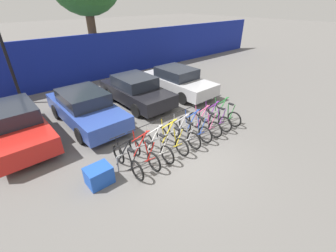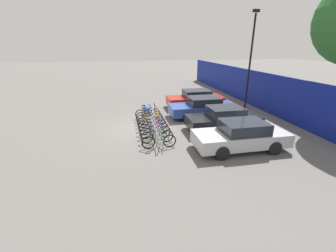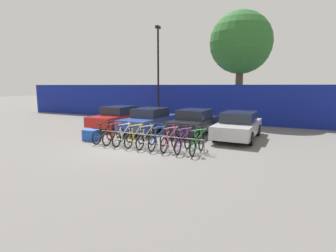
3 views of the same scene
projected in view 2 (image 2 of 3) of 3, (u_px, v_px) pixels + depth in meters
The scene contains 18 objects.
ground_plane at pixel (143, 127), 13.77m from camera, with size 120.00×120.00×0.00m, color #605E5B.
hoarding_wall at pixel (283, 98), 15.06m from camera, with size 36.00×0.16×2.81m, color navy.
bike_rack at pixel (155, 122), 13.09m from camera, with size 5.34×0.04×0.57m.
bicycle_black at pixel (148, 113), 15.32m from camera, with size 0.68×1.71×1.05m.
bicycle_red at pixel (149, 116), 14.76m from camera, with size 0.68×1.71×1.05m.
bicycle_white at pixel (150, 118), 14.26m from camera, with size 0.68×1.71×1.05m.
bicycle_yellow at pixel (151, 121), 13.67m from camera, with size 0.68×1.71×1.05m.
bicycle_silver at pixel (152, 124), 13.12m from camera, with size 0.68×1.71×1.05m.
bicycle_blue at pixel (154, 128), 12.57m from camera, with size 0.68×1.71×1.05m.
bicycle_pink at pixel (155, 132), 12.05m from camera, with size 0.68×1.71×1.05m.
bicycle_purple at pixel (157, 136), 11.48m from camera, with size 0.68×1.71×1.05m.
bicycle_green at pixel (159, 141), 10.90m from camera, with size 0.68×1.71×1.05m.
car_red at pixel (196, 99), 17.95m from camera, with size 1.91×4.46×1.40m.
car_blue at pixel (203, 107), 15.55m from camera, with size 1.91×4.52×1.40m.
car_black at pixel (223, 119), 13.10m from camera, with size 1.91×4.22×1.40m.
car_silver at pixel (241, 136), 10.70m from camera, with size 1.91×4.44×1.40m.
lamp_post at pixel (251, 57), 16.75m from camera, with size 0.24×0.44×7.11m.
cargo_crate at pixel (147, 111), 16.20m from camera, with size 0.70×0.56×0.55m, color blue.
Camera 2 is at (12.97, -1.02, 4.78)m, focal length 24.00 mm.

